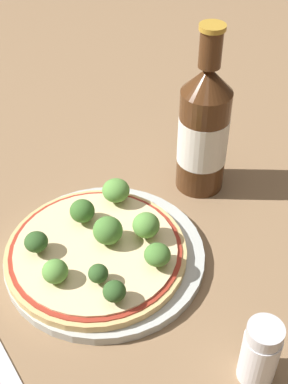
% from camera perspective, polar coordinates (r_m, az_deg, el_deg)
% --- Properties ---
extents(ground_plane, '(3.00, 3.00, 0.00)m').
position_cam_1_polar(ground_plane, '(0.66, -5.94, -6.70)').
color(ground_plane, '#846647').
extents(plate, '(0.24, 0.24, 0.01)m').
position_cam_1_polar(plate, '(0.65, -4.19, -6.80)').
color(plate, '#B2B7B2').
rests_on(plate, ground_plane).
extents(pizza, '(0.22, 0.22, 0.01)m').
position_cam_1_polar(pizza, '(0.64, -4.85, -6.17)').
color(pizza, tan).
rests_on(pizza, plate).
extents(broccoli_floret_0, '(0.03, 0.03, 0.03)m').
position_cam_1_polar(broccoli_floret_0, '(0.63, 0.22, -3.57)').
color(broccoli_floret_0, '#7A9E5B').
rests_on(broccoli_floret_0, pizza).
extents(broccoli_floret_1, '(0.02, 0.02, 0.02)m').
position_cam_1_polar(broccoli_floret_1, '(0.59, -4.90, -8.68)').
color(broccoli_floret_1, '#7A9E5B').
rests_on(broccoli_floret_1, pizza).
extents(broccoli_floret_2, '(0.04, 0.04, 0.03)m').
position_cam_1_polar(broccoli_floret_2, '(0.63, -3.89, -4.11)').
color(broccoli_floret_2, '#7A9E5B').
rests_on(broccoli_floret_2, pizza).
extents(broccoli_floret_3, '(0.03, 0.03, 0.03)m').
position_cam_1_polar(broccoli_floret_3, '(0.65, -6.61, -2.03)').
color(broccoli_floret_3, '#7A9E5B').
rests_on(broccoli_floret_3, pizza).
extents(broccoli_floret_4, '(0.03, 0.03, 0.03)m').
position_cam_1_polar(broccoli_floret_4, '(0.60, 1.43, -6.71)').
color(broccoli_floret_4, '#7A9E5B').
rests_on(broccoli_floret_4, pizza).
extents(broccoli_floret_5, '(0.02, 0.02, 0.03)m').
position_cam_1_polar(broccoli_floret_5, '(0.57, -3.18, -10.55)').
color(broccoli_floret_5, '#7A9E5B').
rests_on(broccoli_floret_5, pizza).
extents(broccoli_floret_6, '(0.03, 0.03, 0.03)m').
position_cam_1_polar(broccoli_floret_6, '(0.63, -11.43, -5.25)').
color(broccoli_floret_6, '#7A9E5B').
rests_on(broccoli_floret_6, pizza).
extents(broccoli_floret_7, '(0.04, 0.04, 0.03)m').
position_cam_1_polar(broccoli_floret_7, '(0.68, -3.01, 0.17)').
color(broccoli_floret_7, '#7A9E5B').
rests_on(broccoli_floret_7, pizza).
extents(broccoli_floret_8, '(0.03, 0.03, 0.03)m').
position_cam_1_polar(broccoli_floret_8, '(0.60, -9.46, -8.35)').
color(broccoli_floret_8, '#7A9E5B').
rests_on(broccoli_floret_8, pizza).
extents(beer_bottle, '(0.07, 0.07, 0.23)m').
position_cam_1_polar(beer_bottle, '(0.70, 6.65, 6.48)').
color(beer_bottle, '#472814').
rests_on(beer_bottle, ground_plane).
extents(pepper_shaker, '(0.04, 0.04, 0.08)m').
position_cam_1_polar(pepper_shaker, '(0.54, 12.28, -16.41)').
color(pepper_shaker, silver).
rests_on(pepper_shaker, ground_plane).
extents(fork, '(0.05, 0.18, 0.00)m').
position_cam_1_polar(fork, '(0.58, -14.90, -17.40)').
color(fork, silver).
rests_on(fork, ground_plane).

